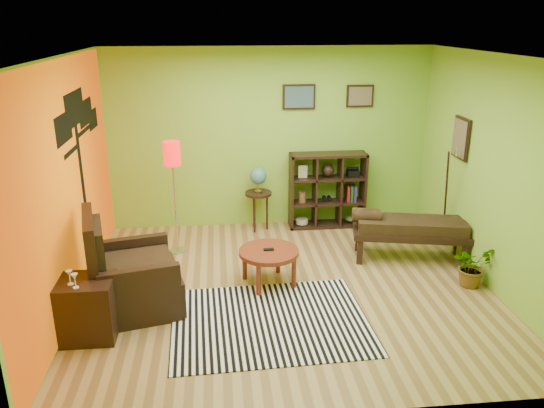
{
  "coord_description": "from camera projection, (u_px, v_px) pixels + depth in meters",
  "views": [
    {
      "loc": [
        -0.8,
        -5.84,
        3.18
      ],
      "look_at": [
        -0.17,
        0.19,
        1.05
      ],
      "focal_mm": 35.0,
      "sensor_mm": 36.0,
      "label": 1
    }
  ],
  "objects": [
    {
      "name": "zebra_rug",
      "position": [
        270.0,
        321.0,
        5.88
      ],
      "size": [
        2.22,
        1.76,
        0.01
      ],
      "primitive_type": "cube",
      "rotation": [
        0.0,
        0.0,
        0.04
      ],
      "color": "white",
      "rests_on": "ground"
    },
    {
      "name": "potted_plant",
      "position": [
        471.0,
        270.0,
        6.62
      ],
      "size": [
        0.66,
        0.69,
        0.42
      ],
      "primitive_type": "imported",
      "rotation": [
        0.0,
        0.0,
        0.43
      ],
      "color": "#26661E",
      "rests_on": "ground"
    },
    {
      "name": "floor_lamp",
      "position": [
        172.0,
        164.0,
        7.21
      ],
      "size": [
        0.24,
        0.24,
        1.62
      ],
      "color": "silver",
      "rests_on": "ground"
    },
    {
      "name": "ground",
      "position": [
        287.0,
        288.0,
        6.61
      ],
      "size": [
        5.0,
        5.0,
        0.0
      ],
      "primitive_type": "plane",
      "color": "tan",
      "rests_on": "ground"
    },
    {
      "name": "bench",
      "position": [
        408.0,
        228.0,
        7.26
      ],
      "size": [
        1.65,
        0.87,
        0.73
      ],
      "color": "black",
      "rests_on": "ground"
    },
    {
      "name": "cube_shelf",
      "position": [
        328.0,
        190.0,
        8.4
      ],
      "size": [
        1.2,
        0.35,
        1.2
      ],
      "color": "black",
      "rests_on": "ground"
    },
    {
      "name": "armchair",
      "position": [
        129.0,
        280.0,
        6.04
      ],
      "size": [
        1.17,
        1.17,
        1.19
      ],
      "color": "black",
      "rests_on": "ground"
    },
    {
      "name": "side_cabinet",
      "position": [
        88.0,
        308.0,
        5.51
      ],
      "size": [
        0.55,
        0.5,
        0.97
      ],
      "color": "black",
      "rests_on": "ground"
    },
    {
      "name": "coffee_table",
      "position": [
        269.0,
        255.0,
        6.59
      ],
      "size": [
        0.75,
        0.75,
        0.48
      ],
      "color": "maroon",
      "rests_on": "ground"
    },
    {
      "name": "globe_table",
      "position": [
        258.0,
        183.0,
        8.19
      ],
      "size": [
        0.42,
        0.42,
        1.01
      ],
      "color": "black",
      "rests_on": "ground"
    },
    {
      "name": "room_shell",
      "position": [
        281.0,
        147.0,
        6.02
      ],
      "size": [
        5.04,
        4.54,
        2.82
      ],
      "color": "#86C238",
      "rests_on": "ground"
    }
  ]
}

